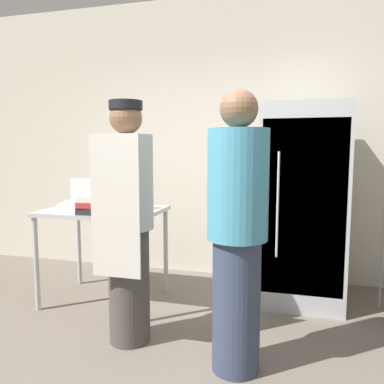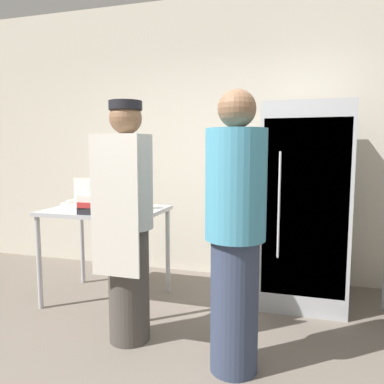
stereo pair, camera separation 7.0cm
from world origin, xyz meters
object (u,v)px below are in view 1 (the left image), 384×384
refrigerator (302,205)px  person_baker (128,220)px  blender_pitcher (128,196)px  binder_stack (97,204)px  person_customer (237,232)px  donut_box (78,203)px

refrigerator → person_baker: bearing=-137.8°
blender_pitcher → binder_stack: size_ratio=0.96×
blender_pitcher → refrigerator: bearing=17.4°
blender_pitcher → person_customer: person_customer is taller
person_baker → person_customer: bearing=-11.0°
blender_pitcher → binder_stack: 0.31m
refrigerator → binder_stack: refrigerator is taller
binder_stack → blender_pitcher: bearing=55.5°
donut_box → person_customer: person_customer is taller
refrigerator → person_baker: (-1.23, -1.12, 0.00)m
donut_box → person_baker: size_ratio=0.16×
binder_stack → donut_box: bearing=143.9°
blender_pitcher → person_customer: size_ratio=0.16×
donut_box → person_customer: size_ratio=0.16×
person_baker → person_customer: person_customer is taller
refrigerator → person_customer: (-0.42, -1.28, -0.00)m
binder_stack → person_baker: person_baker is taller
donut_box → person_baker: (0.79, -0.63, -0.01)m
blender_pitcher → person_baker: size_ratio=0.16×
donut_box → binder_stack: 0.41m
person_baker → person_customer: 0.83m
refrigerator → person_baker: size_ratio=1.04×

